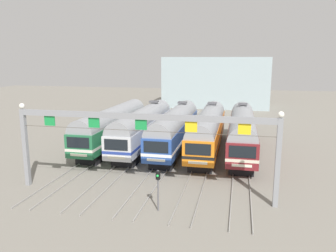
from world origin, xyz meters
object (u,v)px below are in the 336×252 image
object	(u,v)px
commuter_train_green	(113,125)
commuter_train_maroon	(242,130)
commuter_train_orange	(208,129)
yard_signal_mast	(158,183)
commuter_train_blue	(175,127)
catenary_gantry	(141,130)
commuter_train_silver	(143,126)

from	to	relation	value
commuter_train_green	commuter_train_maroon	distance (m)	15.22
commuter_train_orange	yard_signal_mast	distance (m)	16.07
commuter_train_green	commuter_train_blue	world-z (taller)	commuter_train_blue
commuter_train_maroon	catenary_gantry	world-z (taller)	catenary_gantry
commuter_train_blue	catenary_gantry	bearing A→B (deg)	-90.00
commuter_train_blue	catenary_gantry	size ratio (longest dim) A/B	0.88
catenary_gantry	yard_signal_mast	bearing A→B (deg)	-52.17
commuter_train_silver	commuter_train_green	bearing A→B (deg)	-179.93
commuter_train_silver	commuter_train_orange	distance (m)	7.61
commuter_train_green	catenary_gantry	distance (m)	15.70
commuter_train_orange	catenary_gantry	world-z (taller)	catenary_gantry
commuter_train_blue	yard_signal_mast	world-z (taller)	commuter_train_blue
commuter_train_blue	commuter_train_green	bearing A→B (deg)	-179.97
commuter_train_blue	commuter_train_silver	bearing A→B (deg)	180.00
commuter_train_silver	commuter_train_orange	size ratio (longest dim) A/B	1.00
catenary_gantry	commuter_train_silver	bearing A→B (deg)	105.74
commuter_train_silver	yard_signal_mast	bearing A→B (deg)	-70.31
commuter_train_silver	yard_signal_mast	world-z (taller)	commuter_train_silver
commuter_train_orange	catenary_gantry	bearing A→B (deg)	-105.74
commuter_train_green	commuter_train_maroon	world-z (taller)	commuter_train_maroon
catenary_gantry	yard_signal_mast	distance (m)	4.41
commuter_train_blue	yard_signal_mast	distance (m)	16.07
commuter_train_maroon	yard_signal_mast	world-z (taller)	commuter_train_maroon
commuter_train_green	commuter_train_silver	bearing A→B (deg)	0.07
commuter_train_silver	commuter_train_maroon	distance (m)	11.41
commuter_train_blue	catenary_gantry	world-z (taller)	catenary_gantry
commuter_train_orange	commuter_train_maroon	world-z (taller)	same
commuter_train_green	commuter_train_blue	size ratio (longest dim) A/B	1.00
commuter_train_green	catenary_gantry	world-z (taller)	catenary_gantry
commuter_train_maroon	commuter_train_silver	bearing A→B (deg)	180.00
commuter_train_green	commuter_train_silver	world-z (taller)	commuter_train_silver
yard_signal_mast	commuter_train_maroon	bearing A→B (deg)	70.31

